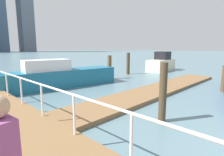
% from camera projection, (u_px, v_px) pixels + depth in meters
% --- Properties ---
extents(ground_plane, '(300.00, 300.00, 0.00)m').
position_uv_depth(ground_plane, '(14.00, 75.00, 17.00)').
color(ground_plane, slate).
extents(floating_dock, '(14.50, 2.00, 0.18)m').
position_uv_depth(floating_dock, '(156.00, 90.00, 10.67)').
color(floating_dock, olive).
rests_on(floating_dock, ground_plane).
extents(boardwalk_railing, '(0.06, 27.33, 1.08)m').
position_uv_depth(boardwalk_railing, '(13.00, 80.00, 7.57)').
color(boardwalk_railing, white).
rests_on(boardwalk_railing, boardwalk).
extents(dock_piling_1, '(0.26, 0.26, 2.11)m').
position_uv_depth(dock_piling_1, '(163.00, 93.00, 6.20)').
color(dock_piling_1, '#473826').
rests_on(dock_piling_1, ground_plane).
extents(dock_piling_2, '(0.33, 0.33, 2.11)m').
position_uv_depth(dock_piling_2, '(128.00, 64.00, 17.59)').
color(dock_piling_2, '#473826').
rests_on(dock_piling_2, ground_plane).
extents(dock_piling_3, '(0.34, 0.34, 1.97)m').
position_uv_depth(dock_piling_3, '(109.00, 67.00, 14.92)').
color(dock_piling_3, brown).
rests_on(dock_piling_3, ground_plane).
extents(moored_boat_0, '(4.57, 2.07, 2.17)m').
position_uv_depth(moored_boat_0, '(161.00, 63.00, 20.50)').
color(moored_boat_0, beige).
rests_on(moored_boat_0, ground_plane).
extents(moored_boat_2, '(7.60, 2.73, 1.86)m').
position_uv_depth(moored_boat_2, '(60.00, 76.00, 11.87)').
color(moored_boat_2, '#1E6B8C').
rests_on(moored_boat_2, ground_plane).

